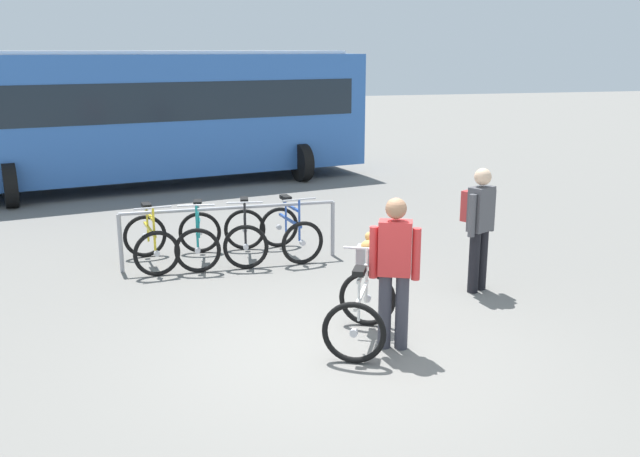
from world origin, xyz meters
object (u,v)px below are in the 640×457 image
at_px(racked_bike_yellow, 151,242).
at_px(bus_distant, 152,110).
at_px(racked_bike_black, 245,235).
at_px(racked_bike_blue, 290,232).
at_px(pedestrian_with_backpack, 479,222).
at_px(person_with_featured_bike, 394,267).
at_px(featured_bicycle, 363,297).
at_px(racked_bike_teal, 199,239).

distance_m(racked_bike_yellow, bus_distant, 6.84).
height_order(racked_bike_yellow, racked_bike_black, same).
distance_m(racked_bike_blue, pedestrian_with_backpack, 3.05).
height_order(racked_bike_blue, person_with_featured_bike, person_with_featured_bike).
distance_m(racked_bike_black, bus_distant, 6.90).
relative_size(racked_bike_blue, pedestrian_with_backpack, 0.73).
xyz_separation_m(racked_bike_blue, person_with_featured_bike, (0.29, -3.67, 0.54)).
bearing_deg(pedestrian_with_backpack, racked_bike_black, 140.75).
bearing_deg(featured_bicycle, racked_bike_yellow, 122.82).
bearing_deg(racked_bike_teal, person_with_featured_bike, -65.20).
bearing_deg(person_with_featured_bike, racked_bike_yellow, 123.18).
distance_m(racked_bike_yellow, pedestrian_with_backpack, 4.70).
relative_size(racked_bike_yellow, racked_bike_black, 1.00).
bearing_deg(racked_bike_black, racked_bike_teal, -179.70).
relative_size(racked_bike_teal, bus_distant, 0.11).
relative_size(racked_bike_black, racked_bike_blue, 0.98).
relative_size(racked_bike_yellow, pedestrian_with_backpack, 0.71).
height_order(racked_bike_teal, racked_bike_black, same).
relative_size(racked_bike_yellow, racked_bike_teal, 0.99).
bearing_deg(racked_bike_blue, person_with_featured_bike, -85.45).
height_order(racked_bike_yellow, person_with_featured_bike, person_with_featured_bike).
height_order(person_with_featured_bike, pedestrian_with_backpack, same).
xyz_separation_m(racked_bike_black, featured_bicycle, (0.76, -3.35, 0.12)).
relative_size(racked_bike_blue, person_with_featured_bike, 0.73).
height_order(racked_bike_teal, pedestrian_with_backpack, pedestrian_with_backpack).
height_order(racked_bike_blue, pedestrian_with_backpack, pedestrian_with_backpack).
distance_m(featured_bicycle, pedestrian_with_backpack, 2.31).
bearing_deg(pedestrian_with_backpack, person_with_featured_bike, -139.92).
relative_size(racked_bike_teal, racked_bike_blue, 0.99).
relative_size(racked_bike_yellow, person_with_featured_bike, 0.71).
distance_m(racked_bike_yellow, racked_bike_teal, 0.70).
relative_size(featured_bicycle, bus_distant, 0.12).
xyz_separation_m(racked_bike_yellow, racked_bike_black, (1.40, 0.01, -0.00)).
bearing_deg(pedestrian_with_backpack, featured_bicycle, -149.88).
bearing_deg(pedestrian_with_backpack, racked_bike_yellow, 151.75).
height_order(racked_bike_teal, bus_distant, bus_distant).
xyz_separation_m(featured_bicycle, person_with_featured_bike, (0.23, -0.31, 0.42)).
height_order(pedestrian_with_backpack, bus_distant, bus_distant).
distance_m(racked_bike_blue, featured_bicycle, 3.36).
distance_m(racked_bike_blue, bus_distant, 7.04).
xyz_separation_m(racked_bike_blue, bus_distant, (-1.77, 6.68, 1.37)).
distance_m(racked_bike_teal, featured_bicycle, 3.65).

